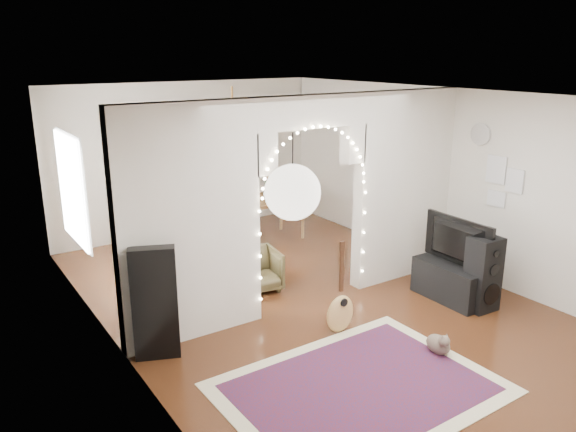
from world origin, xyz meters
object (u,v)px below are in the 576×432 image
acoustic_guitar (341,299)px  dining_table (268,202)px  floor_speaker (483,274)px  dining_chair_right (257,270)px  dining_chair_left (242,270)px  bookcase (158,199)px  media_console (449,282)px

acoustic_guitar → dining_table: size_ratio=0.77×
floor_speaker → dining_chair_right: floor_speaker is taller
floor_speaker → dining_chair_left: bearing=135.5°
acoustic_guitar → floor_speaker: acoustic_guitar is taller
acoustic_guitar → dining_chair_right: bearing=94.7°
dining_chair_right → dining_chair_left: bearing=119.8°
acoustic_guitar → dining_table: bearing=70.2°
dining_table → dining_chair_right: bearing=-130.4°
bookcase → dining_table: 1.92m
acoustic_guitar → media_console: bearing=-4.9°
dining_table → dining_chair_right: (-1.28, -1.75, -0.40)m
dining_table → bookcase: bearing=142.7°
acoustic_guitar → dining_chair_right: size_ratio=1.54×
acoustic_guitar → media_console: (1.77, -0.10, -0.17)m
dining_chair_left → dining_chair_right: bearing=-89.4°
bookcase → dining_chair_right: size_ratio=2.37×
dining_table → dining_chair_left: dining_table is taller
bookcase → acoustic_guitar: bearing=-87.0°
dining_chair_left → dining_chair_right: dining_chair_right is taller
acoustic_guitar → dining_table: 3.55m
acoustic_guitar → dining_chair_left: bearing=96.6°
acoustic_guitar → bookcase: bookcase is taller
dining_chair_left → dining_chair_right: size_ratio=0.78×
dining_chair_right → floor_speaker: bearing=-36.3°
dining_table → floor_speaker: bearing=-82.7°
media_console → dining_chair_left: 2.84m
floor_speaker → dining_chair_left: size_ratio=2.00×
dining_table → dining_chair_left: bearing=-136.7°
acoustic_guitar → dining_chair_left: (-0.27, 1.87, -0.20)m
floor_speaker → dining_table: bearing=104.9°
media_console → acoustic_guitar: bearing=177.5°
acoustic_guitar → floor_speaker: size_ratio=0.99×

